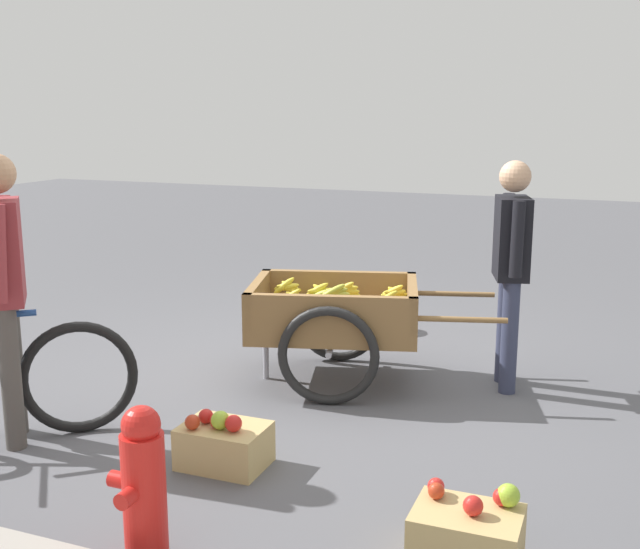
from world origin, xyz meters
TOP-DOWN VIEW (x-y plane):
  - ground_plane at (0.00, 0.00)m, footprint 24.00×24.00m
  - fruit_cart at (-0.13, -0.09)m, footprint 1.79×1.18m
  - vendor_person at (-1.24, -0.40)m, footprint 0.29×0.53m
  - cyclist_person at (1.19, 1.47)m, footprint 0.37×0.46m
  - fire_hydrant at (-0.16, 2.21)m, footprint 0.25×0.25m
  - plastic_bucket at (0.01, -1.41)m, footprint 0.26×0.26m
  - apple_crate at (-1.40, 1.74)m, footprint 0.44×0.32m
  - mixed_fruit_crate at (-0.05, 1.33)m, footprint 0.44×0.32m

SIDE VIEW (x-z plane):
  - ground_plane at x=0.00m, z-range 0.00..0.00m
  - apple_crate at x=-1.40m, z-range -0.04..0.28m
  - mixed_fruit_crate at x=-0.05m, z-range -0.03..0.28m
  - plastic_bucket at x=0.01m, z-range 0.00..0.30m
  - fire_hydrant at x=-0.16m, z-range 0.00..0.67m
  - fruit_cart at x=-0.13m, z-range 0.07..0.81m
  - vendor_person at x=-1.24m, z-range 0.14..1.65m
  - cyclist_person at x=1.19m, z-range 0.16..1.76m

